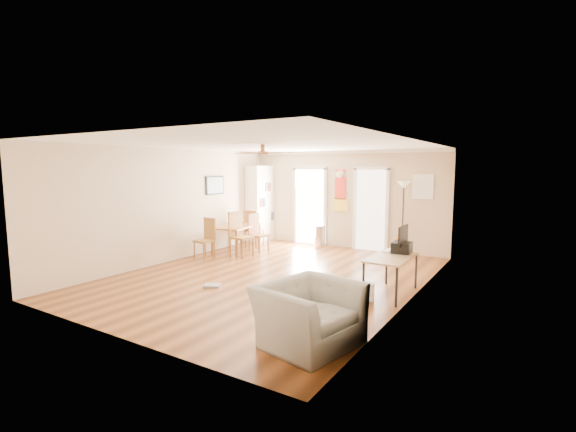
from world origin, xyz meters
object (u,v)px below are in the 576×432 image
Objects in this scene: bookshelf at (261,203)px; dining_chair_right_a at (259,233)px; dining_chair_far at (255,228)px; wastebasket_a at (350,290)px; dining_table at (237,238)px; dining_chair_near at (204,239)px; dining_chair_right_b at (242,235)px; trash_can at (320,236)px; wastebasket_b at (367,291)px; computer_desk at (391,275)px; armchair at (309,314)px; printer at (402,247)px; torchiere_lamp at (403,219)px.

bookshelf is 1.77m from dining_chair_right_a.
wastebasket_a is at bearing 143.64° from dining_chair_far.
dining_chair_near is at bearing -96.27° from dining_table.
dining_chair_right_b reaches higher than trash_can.
wastebasket_b is (0.25, 0.12, -0.01)m from wastebasket_a.
wastebasket_a is (4.09, -2.91, -0.34)m from dining_chair_far.
dining_chair_right_b reaches higher than computer_desk.
dining_chair_near is at bearing -122.53° from trash_can.
dining_chair_near is (-0.67, -0.58, -0.07)m from dining_chair_right_b.
dining_chair_far is (-0.59, 0.62, 0.01)m from dining_chair_right_a.
dining_table is 4.77× the size of wastebasket_b.
computer_desk is 4.39× the size of wastebasket_b.
dining_chair_far reaches higher than wastebasket_b.
dining_chair_far is at bearing 54.69° from armchair.
dining_chair_near reaches higher than dining_table.
dining_chair_right_b is 1.45m from dining_chair_far.
computer_desk is at bearing 6.85° from armchair.
dining_chair_right_a reaches higher than armchair.
armchair is at bearing -67.24° from bookshelf.
bookshelf is at bearing 179.96° from trash_can.
printer reaches higher than dining_table.
dining_table is 0.84m from dining_chair_far.
bookshelf reaches higher than dining_chair_near.
dining_chair_far is at bearing -84.94° from bookshelf.
dining_chair_right_a is 5.59m from armchair.
wastebasket_b is (4.34, -2.78, -0.35)m from dining_chair_far.
torchiere_lamp reaches higher than armchair.
bookshelf is 3.70× the size of trash_can.
bookshelf is 5.83m from computer_desk.
computer_desk is 2.48m from armchair.
armchair is at bearing 131.38° from dining_chair_far.
torchiere_lamp is at bearing -16.00° from bookshelf.
computer_desk is at bearing -103.53° from printer.
dining_chair_far is at bearing 153.38° from computer_desk.
bookshelf is at bearing 140.12° from wastebasket_a.
dining_chair_right_b is at bearing -146.03° from torchiere_lamp.
dining_chair_near is at bearing 175.55° from printer.
wastebasket_a is (3.49, -2.29, -0.33)m from dining_chair_right_a.
torchiere_lamp is at bearing 17.41° from armchair.
wastebasket_b is (3.74, -1.46, -0.40)m from dining_chair_right_b.
dining_table is 4.77m from computer_desk.
torchiere_lamp is 1.58× the size of armchair.
dining_chair_far is 0.54× the size of torchiere_lamp.
dining_chair_right_a is at bearing -74.12° from bookshelf.
dining_chair_near is 0.82× the size of armchair.
computer_desk is 0.58m from wastebasket_b.
wastebasket_b is (0.49, -3.65, -0.77)m from torchiere_lamp.
bookshelf is 2.32× the size of dining_chair_near.
dining_chair_right_b is at bearing 155.64° from wastebasket_a.
dining_chair_right_a is 0.53× the size of torchiere_lamp.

